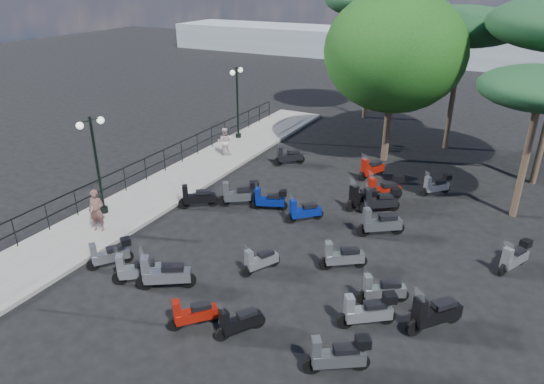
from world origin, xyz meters
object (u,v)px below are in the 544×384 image
at_px(scooter_27, 434,314).
at_px(scooter_22, 363,197).
at_px(pine_2, 374,1).
at_px(pine_3, 542,89).
at_px(scooter_9, 270,200).
at_px(lamp_post_1, 96,160).
at_px(scooter_28, 515,257).
at_px(pine_0, 464,27).
at_px(scooter_2, 110,254).
at_px(scooter_17, 380,201).
at_px(scooter_11, 371,169).
at_px(scooter_5, 289,157).
at_px(scooter_20, 368,311).
at_px(scooter_23, 384,190).
at_px(scooter_13, 239,322).
at_px(scooter_29, 436,186).
at_px(scooter_3, 240,194).
at_px(scooter_16, 380,224).
at_px(scooter_1, 137,270).
at_px(scooter_14, 193,314).
at_px(scooter_10, 304,211).
at_px(woman, 97,211).
at_px(broadleaf_tree, 395,52).
at_px(scooter_4, 197,198).
at_px(lamp_post_2, 237,98).
at_px(scooter_26, 338,355).
at_px(scooter_8, 260,261).
at_px(scooter_21, 382,290).
at_px(scooter_15, 342,257).

bearing_deg(scooter_27, scooter_22, -17.74).
xyz_separation_m(pine_2, pine_3, (9.93, -11.47, -2.29)).
bearing_deg(scooter_9, lamp_post_1, 101.32).
height_order(scooter_28, pine_0, pine_0).
height_order(lamp_post_1, scooter_2, lamp_post_1).
distance_m(scooter_17, pine_2, 16.12).
bearing_deg(scooter_11, scooter_5, 28.40).
relative_size(scooter_20, scooter_23, 0.97).
bearing_deg(scooter_13, scooter_9, -34.75).
bearing_deg(scooter_29, scooter_3, 78.01).
relative_size(scooter_5, scooter_16, 0.84).
height_order(scooter_1, scooter_5, scooter_1).
relative_size(scooter_9, scooter_23, 0.98).
bearing_deg(scooter_14, scooter_3, -25.65).
relative_size(lamp_post_1, scooter_16, 2.54).
bearing_deg(scooter_28, lamp_post_1, 39.64).
bearing_deg(scooter_28, scooter_9, 25.61).
distance_m(scooter_1, scooter_2, 1.50).
xyz_separation_m(scooter_27, pine_2, (-8.36, 20.08, 6.96)).
bearing_deg(scooter_10, pine_0, -60.72).
distance_m(pine_2, pine_3, 15.34).
distance_m(scooter_3, pine_3, 12.15).
distance_m(scooter_5, scooter_28, 12.04).
relative_size(scooter_14, pine_2, 0.14).
height_order(woman, scooter_11, woman).
bearing_deg(broadleaf_tree, scooter_23, -74.85).
bearing_deg(scooter_14, scooter_22, -58.15).
bearing_deg(scooter_2, scooter_10, -90.76).
relative_size(scooter_4, broadleaf_tree, 0.16).
bearing_deg(scooter_29, lamp_post_2, 30.67).
distance_m(scooter_1, scooter_26, 6.98).
bearing_deg(scooter_22, scooter_3, 55.03).
xyz_separation_m(woman, scooter_10, (6.45, 4.47, -0.53)).
bearing_deg(scooter_10, woman, 80.18).
distance_m(woman, scooter_13, 8.01).
distance_m(scooter_13, scooter_23, 10.20).
bearing_deg(scooter_22, scooter_1, 91.68).
height_order(lamp_post_1, scooter_8, lamp_post_1).
height_order(scooter_21, scooter_23, scooter_23).
bearing_deg(scooter_17, scooter_23, -27.26).
bearing_deg(scooter_16, lamp_post_1, 73.67).
xyz_separation_m(scooter_16, scooter_21, (1.21, -3.97, -0.07)).
height_order(scooter_4, pine_3, pine_3).
bearing_deg(scooter_5, pine_3, -138.86).
distance_m(scooter_16, scooter_21, 4.15).
height_order(scooter_2, scooter_16, scooter_16).
bearing_deg(scooter_23, scooter_1, 104.69).
distance_m(scooter_15, scooter_21, 2.07).
xyz_separation_m(scooter_3, scooter_28, (10.58, -0.01, -0.06)).
xyz_separation_m(scooter_8, scooter_29, (3.98, 8.96, 0.04)).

